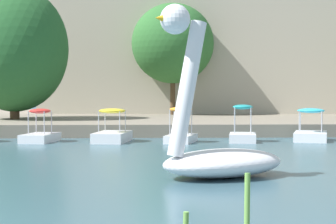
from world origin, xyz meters
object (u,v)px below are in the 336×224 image
at_px(pedal_boat_yellow, 112,132).
at_px(tree_willow_overhanging, 14,49).
at_px(swan_boat, 216,145).
at_px(tree_sapling_by_fence, 173,43).
at_px(pedal_boat_cyan, 311,131).
at_px(pedal_boat_red, 40,133).
at_px(pedal_boat_orange, 181,132).
at_px(pedal_boat_teal, 243,131).

xyz_separation_m(pedal_boat_yellow, tree_willow_overhanging, (-5.59, 7.34, 3.88)).
bearing_deg(swan_boat, tree_sapling_by_fence, 89.87).
xyz_separation_m(swan_boat, pedal_boat_cyan, (5.18, 9.98, -0.38)).
bearing_deg(tree_sapling_by_fence, pedal_boat_cyan, -68.33).
height_order(swan_boat, pedal_boat_red, swan_boat).
xyz_separation_m(pedal_boat_yellow, tree_sapling_by_fence, (3.08, 13.09, 4.68)).
bearing_deg(pedal_boat_orange, pedal_boat_red, 175.58).
relative_size(pedal_boat_orange, tree_willow_overhanging, 0.27).
bearing_deg(pedal_boat_cyan, tree_sapling_by_fence, 111.67).
xyz_separation_m(swan_boat, pedal_boat_teal, (2.27, 9.57, -0.36)).
xyz_separation_m(pedal_boat_teal, tree_willow_overhanging, (-10.89, 7.57, 3.87)).
height_order(pedal_boat_orange, pedal_boat_red, pedal_boat_orange).
relative_size(pedal_boat_cyan, pedal_boat_orange, 1.18).
distance_m(swan_boat, pedal_boat_yellow, 10.26).
height_order(pedal_boat_cyan, pedal_boat_orange, pedal_boat_orange).
bearing_deg(pedal_boat_red, pedal_boat_orange, -4.42).
xyz_separation_m(swan_boat, pedal_boat_orange, (-0.26, 9.43, -0.36)).
relative_size(pedal_boat_teal, tree_willow_overhanging, 0.24).
xyz_separation_m(pedal_boat_orange, tree_willow_overhanging, (-8.36, 7.71, 3.88)).
relative_size(pedal_boat_yellow, tree_willow_overhanging, 0.32).
relative_size(swan_boat, tree_sapling_by_fence, 0.57).
distance_m(pedal_boat_orange, tree_willow_overhanging, 12.02).
distance_m(swan_boat, pedal_boat_red, 11.53).
xyz_separation_m(swan_boat, pedal_boat_red, (-5.95, 9.87, -0.41)).
bearing_deg(pedal_boat_yellow, tree_willow_overhanging, 127.26).
relative_size(pedal_boat_yellow, pedal_boat_red, 1.17).
bearing_deg(tree_willow_overhanging, pedal_boat_yellow, -52.74).
bearing_deg(pedal_boat_cyan, swan_boat, -117.42).
relative_size(pedal_boat_cyan, pedal_boat_red, 1.14).
bearing_deg(pedal_boat_cyan, pedal_boat_red, -179.41).
distance_m(swan_boat, pedal_boat_teal, 9.85).
bearing_deg(tree_willow_overhanging, swan_boat, -63.32).
xyz_separation_m(swan_boat, pedal_boat_yellow, (-3.03, 9.80, -0.37)).
bearing_deg(tree_willow_overhanging, pedal_boat_cyan, -27.42).
bearing_deg(pedal_boat_orange, pedal_boat_yellow, 172.40).
distance_m(pedal_boat_yellow, tree_willow_overhanging, 10.01).
distance_m(pedal_boat_cyan, pedal_boat_orange, 5.47).
height_order(pedal_boat_yellow, pedal_boat_red, pedal_boat_yellow).
distance_m(pedal_boat_cyan, pedal_boat_red, 11.13).
bearing_deg(pedal_boat_yellow, tree_sapling_by_fence, 76.76).
height_order(pedal_boat_orange, pedal_boat_yellow, pedal_boat_orange).
height_order(swan_boat, tree_sapling_by_fence, tree_sapling_by_fence).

